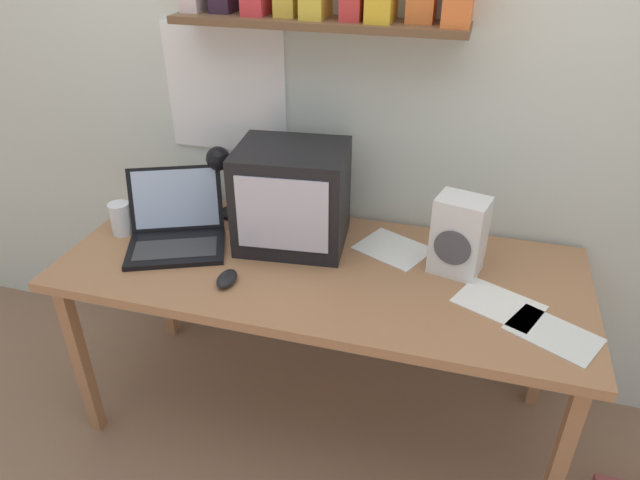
{
  "coord_description": "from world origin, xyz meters",
  "views": [
    {
      "loc": [
        0.45,
        -1.57,
        1.8
      ],
      "look_at": [
        0.0,
        0.0,
        0.82
      ],
      "focal_mm": 32.0,
      "sensor_mm": 36.0,
      "label": 1
    }
  ],
  "objects_px": {
    "juice_glass": "(121,220)",
    "space_heater": "(459,236)",
    "computer_mouse": "(227,279)",
    "loose_paper_near_monitor": "(553,334)",
    "corner_desk": "(320,279)",
    "printed_handout": "(184,211)",
    "loose_paper_near_laptop": "(393,249)",
    "crt_monitor": "(292,197)",
    "desk_lamp": "(222,170)",
    "open_notebook": "(499,304)",
    "laptop": "(176,226)"
  },
  "relations": [
    {
      "from": "juice_glass",
      "to": "space_heater",
      "type": "relative_size",
      "value": 0.45
    },
    {
      "from": "corner_desk",
      "to": "space_heater",
      "type": "distance_m",
      "value": 0.49
    },
    {
      "from": "laptop",
      "to": "space_heater",
      "type": "bearing_deg",
      "value": -18.45
    },
    {
      "from": "desk_lamp",
      "to": "loose_paper_near_monitor",
      "type": "relative_size",
      "value": 1.04
    },
    {
      "from": "desk_lamp",
      "to": "loose_paper_near_laptop",
      "type": "bearing_deg",
      "value": 12.15
    },
    {
      "from": "loose_paper_near_monitor",
      "to": "printed_handout",
      "type": "xyz_separation_m",
      "value": [
        -1.38,
        0.39,
        -0.0
      ]
    },
    {
      "from": "computer_mouse",
      "to": "loose_paper_near_laptop",
      "type": "height_order",
      "value": "computer_mouse"
    },
    {
      "from": "space_heater",
      "to": "computer_mouse",
      "type": "xyz_separation_m",
      "value": [
        -0.71,
        -0.28,
        -0.12
      ]
    },
    {
      "from": "desk_lamp",
      "to": "printed_handout",
      "type": "height_order",
      "value": "desk_lamp"
    },
    {
      "from": "corner_desk",
      "to": "juice_glass",
      "type": "xyz_separation_m",
      "value": [
        -0.77,
        0.01,
        0.11
      ]
    },
    {
      "from": "computer_mouse",
      "to": "loose_paper_near_monitor",
      "type": "distance_m",
      "value": 1.01
    },
    {
      "from": "printed_handout",
      "to": "corner_desk",
      "type": "bearing_deg",
      "value": -19.56
    },
    {
      "from": "open_notebook",
      "to": "juice_glass",
      "type": "bearing_deg",
      "value": 176.88
    },
    {
      "from": "juice_glass",
      "to": "loose_paper_near_laptop",
      "type": "xyz_separation_m",
      "value": [
        1.0,
        0.16,
        -0.05
      ]
    },
    {
      "from": "computer_mouse",
      "to": "open_notebook",
      "type": "distance_m",
      "value": 0.87
    },
    {
      "from": "corner_desk",
      "to": "crt_monitor",
      "type": "bearing_deg",
      "value": 136.94
    },
    {
      "from": "laptop",
      "to": "open_notebook",
      "type": "xyz_separation_m",
      "value": [
        1.14,
        -0.08,
        -0.06
      ]
    },
    {
      "from": "loose_paper_near_monitor",
      "to": "printed_handout",
      "type": "distance_m",
      "value": 1.44
    },
    {
      "from": "crt_monitor",
      "to": "open_notebook",
      "type": "xyz_separation_m",
      "value": [
        0.73,
        -0.19,
        -0.18
      ]
    },
    {
      "from": "juice_glass",
      "to": "open_notebook",
      "type": "distance_m",
      "value": 1.37
    },
    {
      "from": "desk_lamp",
      "to": "loose_paper_near_laptop",
      "type": "distance_m",
      "value": 0.7
    },
    {
      "from": "crt_monitor",
      "to": "open_notebook",
      "type": "relative_size",
      "value": 1.36
    },
    {
      "from": "corner_desk",
      "to": "space_heater",
      "type": "bearing_deg",
      "value": 11.99
    },
    {
      "from": "computer_mouse",
      "to": "printed_handout",
      "type": "xyz_separation_m",
      "value": [
        -0.37,
        0.41,
        -0.01
      ]
    },
    {
      "from": "corner_desk",
      "to": "space_heater",
      "type": "relative_size",
      "value": 6.63
    },
    {
      "from": "crt_monitor",
      "to": "printed_handout",
      "type": "height_order",
      "value": "crt_monitor"
    },
    {
      "from": "corner_desk",
      "to": "printed_handout",
      "type": "height_order",
      "value": "printed_handout"
    },
    {
      "from": "desk_lamp",
      "to": "corner_desk",
      "type": "bearing_deg",
      "value": -9.98
    },
    {
      "from": "corner_desk",
      "to": "laptop",
      "type": "xyz_separation_m",
      "value": [
        -0.55,
        0.01,
        0.12
      ]
    },
    {
      "from": "corner_desk",
      "to": "computer_mouse",
      "type": "relative_size",
      "value": 16.6
    },
    {
      "from": "laptop",
      "to": "computer_mouse",
      "type": "distance_m",
      "value": 0.35
    },
    {
      "from": "crt_monitor",
      "to": "desk_lamp",
      "type": "relative_size",
      "value": 1.34
    },
    {
      "from": "loose_paper_near_monitor",
      "to": "computer_mouse",
      "type": "bearing_deg",
      "value": -179.1
    },
    {
      "from": "corner_desk",
      "to": "loose_paper_near_laptop",
      "type": "xyz_separation_m",
      "value": [
        0.22,
        0.17,
        0.06
      ]
    },
    {
      "from": "corner_desk",
      "to": "printed_handout",
      "type": "bearing_deg",
      "value": 160.44
    },
    {
      "from": "loose_paper_near_monitor",
      "to": "printed_handout",
      "type": "relative_size",
      "value": 1.05
    },
    {
      "from": "juice_glass",
      "to": "computer_mouse",
      "type": "distance_m",
      "value": 0.55
    },
    {
      "from": "laptop",
      "to": "printed_handout",
      "type": "distance_m",
      "value": 0.24
    },
    {
      "from": "laptop",
      "to": "loose_paper_near_laptop",
      "type": "xyz_separation_m",
      "value": [
        0.77,
        0.16,
        -0.06
      ]
    },
    {
      "from": "computer_mouse",
      "to": "loose_paper_near_laptop",
      "type": "xyz_separation_m",
      "value": [
        0.49,
        0.36,
        -0.01
      ]
    },
    {
      "from": "space_heater",
      "to": "loose_paper_near_laptop",
      "type": "relative_size",
      "value": 0.9
    },
    {
      "from": "crt_monitor",
      "to": "laptop",
      "type": "bearing_deg",
      "value": -170.08
    },
    {
      "from": "crt_monitor",
      "to": "loose_paper_near_laptop",
      "type": "distance_m",
      "value": 0.41
    },
    {
      "from": "laptop",
      "to": "computer_mouse",
      "type": "height_order",
      "value": "laptop"
    },
    {
      "from": "juice_glass",
      "to": "printed_handout",
      "type": "bearing_deg",
      "value": 57.14
    },
    {
      "from": "loose_paper_near_laptop",
      "to": "corner_desk",
      "type": "bearing_deg",
      "value": -142.53
    },
    {
      "from": "corner_desk",
      "to": "loose_paper_near_laptop",
      "type": "relative_size",
      "value": 5.99
    },
    {
      "from": "laptop",
      "to": "juice_glass",
      "type": "relative_size",
      "value": 3.55
    },
    {
      "from": "space_heater",
      "to": "loose_paper_near_laptop",
      "type": "xyz_separation_m",
      "value": [
        -0.22,
        0.08,
        -0.13
      ]
    },
    {
      "from": "desk_lamp",
      "to": "computer_mouse",
      "type": "distance_m",
      "value": 0.48
    }
  ]
}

